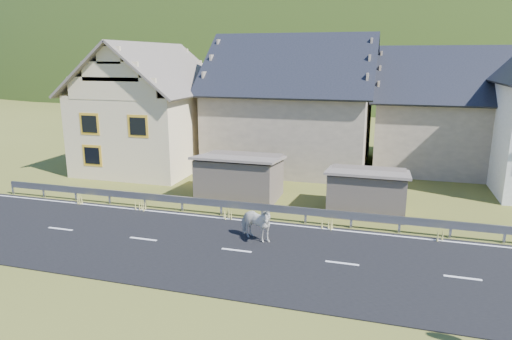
% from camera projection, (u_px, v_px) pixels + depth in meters
% --- Properties ---
extents(ground, '(160.00, 160.00, 0.00)m').
position_uv_depth(ground, '(237.00, 251.00, 17.45)').
color(ground, '#4A4D19').
rests_on(ground, ground).
extents(road, '(60.00, 7.00, 0.04)m').
position_uv_depth(road, '(237.00, 251.00, 17.45)').
color(road, black).
rests_on(road, ground).
extents(lane_markings, '(60.00, 6.60, 0.01)m').
position_uv_depth(lane_markings, '(237.00, 250.00, 17.44)').
color(lane_markings, silver).
rests_on(lane_markings, road).
extents(guardrail, '(28.10, 0.09, 0.75)m').
position_uv_depth(guardrail, '(262.00, 208.00, 20.74)').
color(guardrail, '#93969B').
rests_on(guardrail, ground).
extents(shed_left, '(4.30, 3.30, 2.40)m').
position_uv_depth(shed_left, '(240.00, 178.00, 23.78)').
color(shed_left, '#61554A').
rests_on(shed_left, ground).
extents(shed_right, '(3.80, 2.90, 2.20)m').
position_uv_depth(shed_right, '(367.00, 192.00, 21.58)').
color(shed_right, '#61554A').
rests_on(shed_right, ground).
extents(house_cream, '(7.80, 9.80, 8.30)m').
position_uv_depth(house_cream, '(151.00, 101.00, 30.29)').
color(house_cream, beige).
rests_on(house_cream, ground).
extents(house_stone_a, '(10.80, 9.80, 8.90)m').
position_uv_depth(house_stone_a, '(293.00, 97.00, 30.58)').
color(house_stone_a, tan).
rests_on(house_stone_a, ground).
extents(house_stone_b, '(9.80, 8.80, 8.10)m').
position_uv_depth(house_stone_b, '(449.00, 104.00, 29.82)').
color(house_stone_b, tan).
rests_on(house_stone_b, ground).
extents(mountain, '(440.00, 280.00, 260.00)m').
position_uv_depth(mountain, '(387.00, 124.00, 188.63)').
color(mountain, '#263B12').
rests_on(mountain, ground).
extents(conifer_patch, '(76.00, 50.00, 28.00)m').
position_uv_depth(conifer_patch, '(178.00, 61.00, 133.40)').
color(conifer_patch, black).
rests_on(conifer_patch, ground).
extents(horse, '(1.37, 1.88, 1.45)m').
position_uv_depth(horse, '(255.00, 223.00, 18.25)').
color(horse, silver).
rests_on(horse, road).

